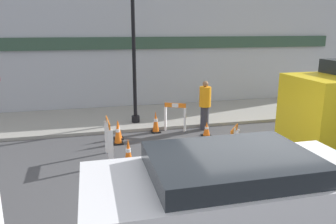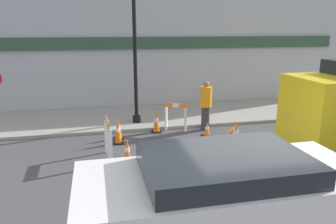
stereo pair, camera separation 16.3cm
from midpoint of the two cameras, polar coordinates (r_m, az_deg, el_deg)
The scene contains 15 objects.
ground_plane at distance 7.58m, azimuth 12.07°, elevation -12.71°, with size 60.00×60.00×0.00m, color #424244.
sidewalk_slab at distance 13.08m, azimuth 0.31°, elevation -0.47°, with size 18.00×3.45×0.11m.
storefront_facade at distance 14.40m, azimuth -1.44°, elevation 11.79°, with size 18.00×0.22×5.50m.
streetlamp_post at distance 11.45m, azimuth -6.47°, elevation 13.78°, with size 0.44×0.44×4.95m.
barricade_0 at distance 8.67m, azimuth 10.81°, elevation -5.45°, with size 0.55×0.65×0.96m.
barricade_1 at distance 11.11m, azimuth 0.83°, elevation -0.72°, with size 0.71×0.45×0.97m.
barricade_2 at distance 8.87m, azimuth -10.81°, elevation -4.40°, with size 0.17×0.93×1.09m.
traffic_cone_0 at distance 10.45m, azimuth -9.10°, elevation -3.10°, with size 0.30×0.30×0.62m.
traffic_cone_1 at distance 10.99m, azimuth -2.58°, elevation -1.75°, with size 0.30×0.30×0.74m.
traffic_cone_2 at distance 10.01m, azimuth -9.20°, elevation -3.53°, with size 0.30×0.30×0.74m.
traffic_cone_3 at distance 8.43m, azimuth -7.48°, elevation -7.02°, with size 0.30×0.30×0.73m.
traffic_cone_4 at distance 10.67m, azimuth 6.30°, elevation -3.03°, with size 0.30×0.30×0.49m.
traffic_cone_5 at distance 7.63m, azimuth -4.95°, elevation -9.88°, with size 0.30×0.30×0.59m.
person_worker at distance 11.23m, azimuth 6.04°, elevation 1.39°, with size 0.56×0.56×1.69m.
parked_car_1 at distance 4.88m, azimuth 9.56°, elevation -15.65°, with size 4.05×1.90×1.76m.
Camera 1 is at (-3.15, -6.02, 3.42)m, focal length 35.00 mm.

